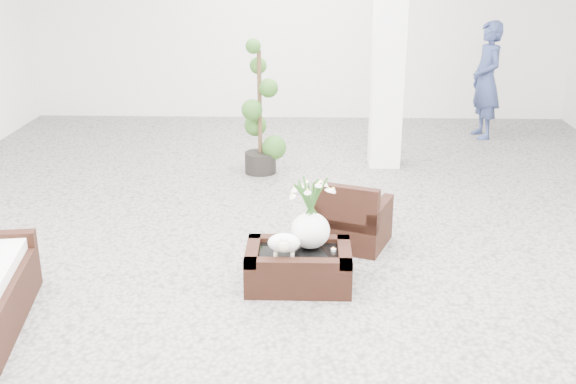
{
  "coord_description": "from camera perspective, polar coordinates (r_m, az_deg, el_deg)",
  "views": [
    {
      "loc": [
        0.19,
        -6.17,
        2.78
      ],
      "look_at": [
        0.0,
        -0.1,
        0.62
      ],
      "focal_mm": 43.16,
      "sensor_mm": 36.0,
      "label": 1
    }
  ],
  "objects": [
    {
      "name": "tealight",
      "position": [
        5.96,
        3.76,
        -4.75
      ],
      "size": [
        0.04,
        0.04,
        0.03
      ],
      "primitive_type": "cylinder",
      "color": "white",
      "rests_on": "coffee_table"
    },
    {
      "name": "sheep_figurine",
      "position": [
        5.82,
        -0.33,
        -4.39
      ],
      "size": [
        0.28,
        0.23,
        0.21
      ],
      "primitive_type": "ellipsoid",
      "color": "white",
      "rests_on": "coffee_table"
    },
    {
      "name": "topiary",
      "position": [
        8.81,
        -2.35,
        6.87
      ],
      "size": [
        0.45,
        0.45,
        1.69
      ],
      "primitive_type": null,
      "color": "#264B18",
      "rests_on": "ground"
    },
    {
      "name": "column",
      "position": [
        9.09,
        8.36,
        12.87
      ],
      "size": [
        0.4,
        0.4,
        3.5
      ],
      "primitive_type": "cube",
      "color": "white",
      "rests_on": "ground"
    },
    {
      "name": "armchair",
      "position": [
        6.78,
        5.42,
        -1.6
      ],
      "size": [
        0.82,
        0.8,
        0.68
      ],
      "primitive_type": "cube",
      "rotation": [
        0.0,
        0.0,
        2.78
      ],
      "color": "black",
      "rests_on": "ground"
    },
    {
      "name": "coffee_table",
      "position": [
        6.01,
        0.86,
        -6.29
      ],
      "size": [
        0.9,
        0.6,
        0.31
      ],
      "primitive_type": "cube",
      "color": "black",
      "rests_on": "ground"
    },
    {
      "name": "ground",
      "position": [
        6.77,
        0.03,
        -4.66
      ],
      "size": [
        11.0,
        11.0,
        0.0
      ],
      "primitive_type": "plane",
      "color": "gray",
      "rests_on": "ground"
    },
    {
      "name": "shopper",
      "position": [
        10.96,
        16.02,
        8.84
      ],
      "size": [
        0.52,
        0.7,
        1.76
      ],
      "primitive_type": "imported",
      "rotation": [
        0.0,
        0.0,
        -1.41
      ],
      "color": "navy",
      "rests_on": "ground"
    },
    {
      "name": "planter_narcissus",
      "position": [
        5.89,
        1.88,
        -1.0
      ],
      "size": [
        0.44,
        0.44,
        0.8
      ],
      "primitive_type": null,
      "color": "white",
      "rests_on": "coffee_table"
    }
  ]
}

